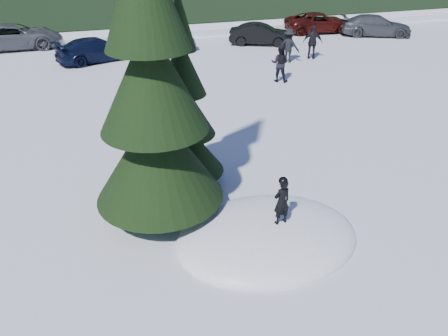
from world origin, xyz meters
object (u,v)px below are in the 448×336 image
object	(u,v)px
spruce_short	(183,115)
car_5	(261,34)
car_2	(15,36)
car_3	(97,49)
adult_0	(280,63)
car_7	(376,26)
car_6	(320,23)
car_4	(162,40)
adult_1	(313,42)
child_skier	(282,202)
adult_2	(289,46)
spruce_tall	(152,92)

from	to	relation	value
spruce_short	car_5	distance (m)	17.75
car_2	car_3	bearing A→B (deg)	-136.25
adult_0	car_7	bearing A→B (deg)	-110.51
car_2	car_6	bearing A→B (deg)	-95.73
car_4	car_7	bearing A→B (deg)	-94.20
adult_0	car_5	bearing A→B (deg)	-70.93
adult_1	car_3	bearing A→B (deg)	13.98
car_6	adult_1	bearing A→B (deg)	154.43
car_4	car_7	distance (m)	14.93
spruce_short	car_6	distance (m)	22.64
child_skier	car_3	size ratio (longest dim) A/B	0.26
adult_1	car_5	distance (m)	4.37
adult_0	adult_2	world-z (taller)	adult_2
child_skier	adult_1	size ratio (longest dim) A/B	0.62
car_5	car_7	xyz separation A→B (m)	(8.56, -0.04, 0.03)
car_6	spruce_tall	bearing A→B (deg)	148.13
adult_1	adult_2	distance (m)	1.59
car_2	car_4	size ratio (longest dim) A/B	1.32
car_4	spruce_short	bearing A→B (deg)	167.81
spruce_tall	car_5	bearing A→B (deg)	59.81
car_4	car_6	world-z (taller)	car_4
car_6	child_skier	bearing A→B (deg)	155.46
child_skier	adult_2	size ratio (longest dim) A/B	0.64
spruce_tall	adult_0	world-z (taller)	spruce_tall
child_skier	adult_1	bearing A→B (deg)	-128.96
spruce_tall	child_skier	bearing A→B (deg)	-38.03
car_2	car_7	xyz separation A→B (m)	(23.31, -3.80, -0.07)
car_6	car_5	bearing A→B (deg)	118.92
car_4	car_5	xyz separation A→B (m)	(6.37, -0.15, -0.05)
adult_2	car_2	world-z (taller)	adult_2
car_4	car_5	bearing A→B (deg)	-94.82
car_3	car_5	distance (m)	10.25
spruce_tall	child_skier	size ratio (longest dim) A/B	7.43
spruce_short	car_5	bearing A→B (deg)	60.33
adult_1	car_2	xyz separation A→B (m)	(-16.18, 7.88, -0.17)
spruce_short	car_3	distance (m)	14.76
adult_0	car_3	world-z (taller)	adult_0
car_6	car_7	distance (m)	3.85
adult_2	car_2	xyz separation A→B (m)	(-14.61, 8.09, -0.15)
car_4	car_2	bearing A→B (deg)	63.26
adult_0	car_3	size ratio (longest dim) A/B	0.40
adult_1	adult_2	bearing A→B (deg)	37.79
spruce_short	adult_2	world-z (taller)	spruce_short
adult_0	adult_1	bearing A→B (deg)	-102.28
adult_0	car_2	bearing A→B (deg)	-6.44
adult_0	car_2	xyz separation A→B (m)	(-12.65, 11.14, -0.13)
adult_1	adult_2	size ratio (longest dim) A/B	1.03
car_4	adult_0	bearing A→B (deg)	-153.93
spruce_short	adult_2	xyz separation A→B (m)	(8.61, 11.03, -1.20)
car_3	car_6	world-z (taller)	car_6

